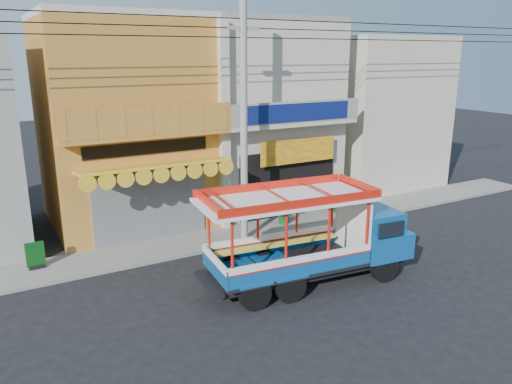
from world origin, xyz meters
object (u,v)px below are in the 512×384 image
potted_plant_c (346,200)px  potted_plant_a (284,213)px  utility_pole (248,106)px  green_sign (36,257)px  potted_plant_b (333,201)px  songthaew_truck (323,236)px

potted_plant_c → potted_plant_a: bearing=-53.8°
utility_pole → green_sign: size_ratio=31.71×
utility_pole → potted_plant_a: (2.06, 0.76, -4.48)m
potted_plant_b → potted_plant_c: bearing=-128.2°
utility_pole → potted_plant_b: (4.76, 1.03, -4.41)m
potted_plant_c → potted_plant_b: bearing=-70.5°
green_sign → potted_plant_b: (11.98, 0.05, 0.13)m
utility_pole → potted_plant_c: 6.99m
songthaew_truck → potted_plant_c: bearing=44.6°
green_sign → potted_plant_c: bearing=-0.5°
utility_pole → songthaew_truck: bearing=-84.7°
utility_pole → green_sign: bearing=172.3°
utility_pole → potted_plant_a: bearing=20.3°
utility_pole → potted_plant_a: size_ratio=32.60×
utility_pole → potted_plant_b: bearing=12.2°
utility_pole → potted_plant_b: utility_pole is taller
potted_plant_a → potted_plant_b: size_ratio=0.86×
utility_pole → songthaew_truck: utility_pole is taller
songthaew_truck → green_sign: 9.16m
potted_plant_c → utility_pole: bearing=-46.4°
potted_plant_c → green_sign: bearing=-56.1°
songthaew_truck → potted_plant_c: size_ratio=6.75×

